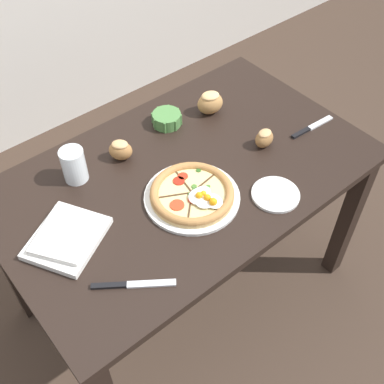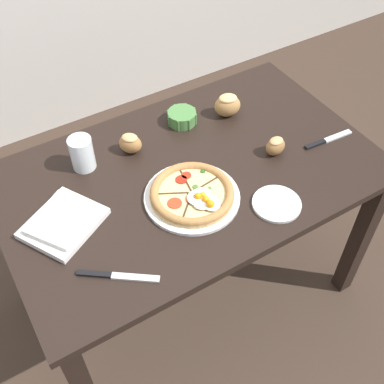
{
  "view_description": "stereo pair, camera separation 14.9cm",
  "coord_description": "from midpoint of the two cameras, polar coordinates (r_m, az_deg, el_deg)",
  "views": [
    {
      "loc": [
        -0.7,
        -0.88,
        1.86
      ],
      "look_at": [
        -0.06,
        -0.11,
        0.75
      ],
      "focal_mm": 45.0,
      "sensor_mm": 36.0,
      "label": 1
    },
    {
      "loc": [
        -0.58,
        -0.97,
        1.86
      ],
      "look_at": [
        -0.06,
        -0.11,
        0.75
      ],
      "focal_mm": 45.0,
      "sensor_mm": 36.0,
      "label": 2
    }
  ],
  "objects": [
    {
      "name": "bread_piece_near",
      "position": [
        1.68,
        12.41,
        5.24
      ],
      "size": [
        0.08,
        0.06,
        0.07
      ],
      "rotation": [
        0.0,
        0.0,
        0.08
      ],
      "color": "olive",
      "rests_on": "dining_table"
    },
    {
      "name": "side_saucer",
      "position": [
        1.53,
        12.77,
        -1.54
      ],
      "size": [
        0.15,
        0.15,
        0.01
      ],
      "color": "white",
      "rests_on": "dining_table"
    },
    {
      "name": "dining_table",
      "position": [
        1.68,
        2.28,
        -0.26
      ],
      "size": [
        1.26,
        0.77,
        0.72
      ],
      "color": "black",
      "rests_on": "ground_plane"
    },
    {
      "name": "bread_piece_far",
      "position": [
        1.8,
        6.64,
        10.12
      ],
      "size": [
        0.11,
        0.1,
        0.09
      ],
      "rotation": [
        0.0,
        0.0,
        2.83
      ],
      "color": "#B27F47",
      "rests_on": "dining_table"
    },
    {
      "name": "knife_main",
      "position": [
        1.79,
        18.12,
        5.8
      ],
      "size": [
        0.2,
        0.03,
        0.01
      ],
      "rotation": [
        0.0,
        0.0,
        -0.07
      ],
      "color": "silver",
      "rests_on": "dining_table"
    },
    {
      "name": "pizza",
      "position": [
        1.5,
        2.9,
        -0.46
      ],
      "size": [
        0.3,
        0.3,
        0.06
      ],
      "color": "white",
      "rests_on": "dining_table"
    },
    {
      "name": "knife_spare",
      "position": [
        1.34,
        -5.72,
        -10.07
      ],
      "size": [
        0.2,
        0.15,
        0.01
      ],
      "rotation": [
        0.0,
        0.0,
        -0.63
      ],
      "color": "silver",
      "rests_on": "dining_table"
    },
    {
      "name": "bread_piece_mid",
      "position": [
        1.65,
        -4.76,
        5.67
      ],
      "size": [
        0.1,
        0.1,
        0.07
      ],
      "rotation": [
        0.0,
        0.0,
        2.32
      ],
      "color": "#A3703D",
      "rests_on": "dining_table"
    },
    {
      "name": "water_glass",
      "position": [
        1.6,
        -10.3,
        4.21
      ],
      "size": [
        0.08,
        0.08,
        0.12
      ],
      "color": "white",
      "rests_on": "dining_table"
    },
    {
      "name": "ground_plane",
      "position": [
        2.17,
        1.79,
        -11.2
      ],
      "size": [
        12.0,
        12.0,
        0.0
      ],
      "primitive_type": "plane",
      "color": "#3D2D23"
    },
    {
      "name": "napkin_folded",
      "position": [
        1.47,
        -12.3,
        -3.55
      ],
      "size": [
        0.28,
        0.27,
        0.04
      ],
      "rotation": [
        0.0,
        0.0,
        0.51
      ],
      "color": "silver",
      "rests_on": "dining_table"
    },
    {
      "name": "ramekin_bowl",
      "position": [
        1.77,
        1.23,
        8.78
      ],
      "size": [
        0.11,
        0.11,
        0.05
      ],
      "color": "#4C8442",
      "rests_on": "dining_table"
    }
  ]
}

